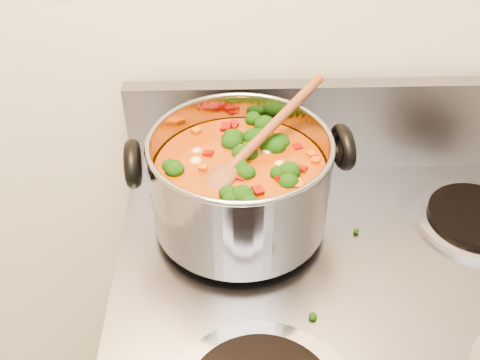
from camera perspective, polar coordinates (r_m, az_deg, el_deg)
name	(u,v)px	position (r m, az deg, el deg)	size (l,w,h in m)	color
stockpot	(240,183)	(0.77, -0.02, -0.34)	(0.32, 0.26, 0.16)	#9B9BA2
wooden_spoon	(247,152)	(0.75, 0.72, 2.98)	(0.20, 0.21, 0.09)	brown
cooktop_crumbs	(215,175)	(0.92, -2.71, 0.59)	(0.19, 0.05, 0.01)	black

